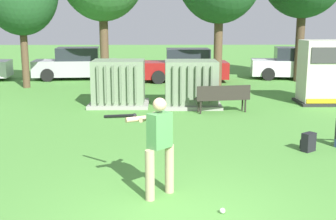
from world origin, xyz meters
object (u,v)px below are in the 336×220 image
Objects in this scene: batter at (157,141)px; backpack at (308,142)px; generator_enclosure at (321,73)px; transformer_mid_west at (191,84)px; transformer_west at (119,84)px; park_bench at (223,97)px; sports_ball at (222,211)px; parked_car_left_of_center at (76,64)px; parked_car_right_of_center at (185,66)px; parked_car_rightmost at (294,64)px.

batter is 4.41m from backpack.
transformer_mid_west is at bearing -174.53° from generator_enclosure.
backpack is at bearing -111.63° from generator_enclosure.
generator_enclosure is (7.29, 0.28, 0.35)m from transformer_west.
park_bench is 7.83m from sports_ball.
generator_enclosure is at bearing 2.18° from transformer_west.
sports_ball is (-4.82, -9.31, -1.09)m from generator_enclosure.
park_bench is at bearing 82.22° from sports_ball.
transformer_mid_west is 1.14× the size of park_bench.
generator_enclosure is at bearing 5.47° from transformer_mid_west.
generator_enclosure reaches higher than transformer_west.
transformer_west is at bearing -68.42° from parked_car_left_of_center.
backpack is at bearing -79.52° from parked_car_right_of_center.
transformer_west is at bearing -139.31° from parked_car_rightmost.
parked_car_right_of_center is (1.28, 14.55, -0.22)m from batter.
transformer_west is 23.33× the size of sports_ball.
parked_car_rightmost is (5.82, 7.37, -0.04)m from transformer_mid_west.
park_bench is at bearing 107.68° from backpack.
parked_car_right_of_center is at bearing 88.55° from transformer_mid_west.
park_bench is 1.06× the size of batter.
batter is 19.33× the size of sports_ball.
generator_enclosure reaches higher than backpack.
transformer_west reaches higher than backpack.
park_bench reaches higher than backpack.
generator_enclosure reaches higher than batter.
parked_car_right_of_center is at bearing -170.88° from parked_car_rightmost.
sports_ball is at bearing -126.21° from backpack.
transformer_mid_west is 9.20m from parked_car_left_of_center.
generator_enclosure is at bearing -98.85° from parked_car_rightmost.
parked_car_rightmost is (5.90, 16.23, 0.71)m from sports_ball.
batter is at bearing -97.84° from transformer_mid_west.
sports_ball is at bearing -90.51° from transformer_mid_west.
parked_car_rightmost reaches higher than sports_ball.
park_bench is at bearing -48.77° from transformer_mid_west.
park_bench is (0.98, -1.12, -0.25)m from transformer_mid_west.
sports_ball is 0.02× the size of parked_car_left_of_center.
generator_enclosure is 12.33m from parked_car_left_of_center.
generator_enclosure is at bearing 62.64° from sports_ball.
park_bench is (-3.76, -1.57, -0.60)m from generator_enclosure.
sports_ball is at bearing -71.86° from parked_car_left_of_center.
parked_car_left_of_center is (-5.42, 7.43, -0.04)m from transformer_mid_west.
parked_car_rightmost reaches higher than backpack.
batter is (-1.11, -8.09, 0.19)m from transformer_mid_west.
batter is at bearing -124.42° from generator_enclosure.
parked_car_rightmost is at bearing 60.31° from park_bench.
parked_car_right_of_center is (0.24, 15.32, 0.71)m from sports_ball.
sports_ball is at bearing -97.78° from park_bench.
batter is (1.43, -8.27, 0.19)m from transformer_west.
batter is at bearing -95.02° from parked_car_right_of_center.
park_bench is 10.68m from parked_car_left_of_center.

